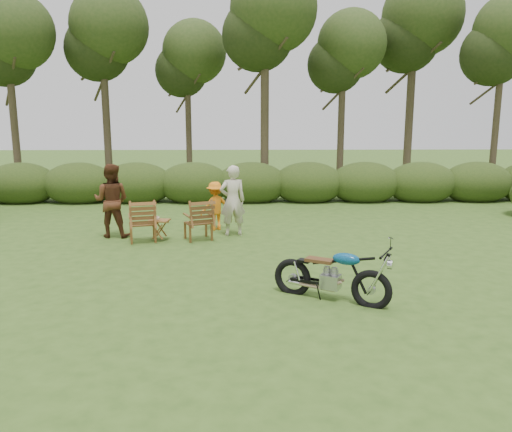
{
  "coord_description": "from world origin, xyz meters",
  "views": [
    {
      "loc": [
        -0.25,
        -8.38,
        2.83
      ],
      "look_at": [
        -0.01,
        1.59,
        0.9
      ],
      "focal_mm": 35.0,
      "sensor_mm": 36.0,
      "label": 1
    }
  ],
  "objects_px": {
    "adult_a": "(233,235)",
    "child": "(216,230)",
    "lawn_chair_right": "(199,239)",
    "lawn_chair_left": "(143,241)",
    "side_table": "(159,230)",
    "cup": "(157,218)",
    "adult_b": "(114,237)",
    "motorcycle": "(330,299)"
  },
  "relations": [
    {
      "from": "side_table",
      "to": "motorcycle",
      "type": "bearing_deg",
      "value": -50.11
    },
    {
      "from": "lawn_chair_left",
      "to": "side_table",
      "type": "distance_m",
      "value": 0.46
    },
    {
      "from": "lawn_chair_left",
      "to": "child",
      "type": "xyz_separation_m",
      "value": [
        1.65,
        1.22,
        0.0
      ]
    },
    {
      "from": "side_table",
      "to": "adult_a",
      "type": "bearing_deg",
      "value": 16.39
    },
    {
      "from": "cup",
      "to": "adult_b",
      "type": "xyz_separation_m",
      "value": [
        -1.18,
        0.48,
        -0.55
      ]
    },
    {
      "from": "adult_b",
      "to": "side_table",
      "type": "bearing_deg",
      "value": 165.28
    },
    {
      "from": "motorcycle",
      "to": "child",
      "type": "relative_size",
      "value": 1.46
    },
    {
      "from": "lawn_chair_left",
      "to": "side_table",
      "type": "relative_size",
      "value": 1.99
    },
    {
      "from": "motorcycle",
      "to": "child",
      "type": "distance_m",
      "value": 5.62
    },
    {
      "from": "cup",
      "to": "adult_a",
      "type": "height_order",
      "value": "adult_a"
    },
    {
      "from": "lawn_chair_right",
      "to": "cup",
      "type": "relative_size",
      "value": 8.68
    },
    {
      "from": "lawn_chair_right",
      "to": "child",
      "type": "distance_m",
      "value": 1.13
    },
    {
      "from": "side_table",
      "to": "child",
      "type": "distance_m",
      "value": 1.73
    },
    {
      "from": "adult_a",
      "to": "child",
      "type": "bearing_deg",
      "value": -66.89
    },
    {
      "from": "motorcycle",
      "to": "child",
      "type": "xyz_separation_m",
      "value": [
        -2.12,
        5.21,
        0.0
      ]
    },
    {
      "from": "lawn_chair_right",
      "to": "cup",
      "type": "distance_m",
      "value": 1.1
    },
    {
      "from": "lawn_chair_right",
      "to": "adult_a",
      "type": "height_order",
      "value": "adult_a"
    },
    {
      "from": "motorcycle",
      "to": "adult_b",
      "type": "bearing_deg",
      "value": 165.07
    },
    {
      "from": "motorcycle",
      "to": "adult_b",
      "type": "height_order",
      "value": "adult_b"
    },
    {
      "from": "cup",
      "to": "child",
      "type": "distance_m",
      "value": 1.85
    },
    {
      "from": "cup",
      "to": "adult_b",
      "type": "distance_m",
      "value": 1.38
    },
    {
      "from": "adult_a",
      "to": "side_table",
      "type": "bearing_deg",
      "value": 3.56
    },
    {
      "from": "lawn_chair_right",
      "to": "side_table",
      "type": "relative_size",
      "value": 1.94
    },
    {
      "from": "adult_b",
      "to": "adult_a",
      "type": "bearing_deg",
      "value": -173.48
    },
    {
      "from": "lawn_chair_right",
      "to": "adult_b",
      "type": "bearing_deg",
      "value": -31.29
    },
    {
      "from": "cup",
      "to": "adult_a",
      "type": "relative_size",
      "value": 0.06
    },
    {
      "from": "cup",
      "to": "child",
      "type": "bearing_deg",
      "value": 42.67
    },
    {
      "from": "lawn_chair_left",
      "to": "adult_a",
      "type": "height_order",
      "value": "adult_a"
    },
    {
      "from": "side_table",
      "to": "adult_b",
      "type": "bearing_deg",
      "value": 160.23
    },
    {
      "from": "motorcycle",
      "to": "lawn_chair_left",
      "type": "bearing_deg",
      "value": 162.76
    },
    {
      "from": "lawn_chair_left",
      "to": "cup",
      "type": "bearing_deg",
      "value": 168.54
    },
    {
      "from": "lawn_chair_right",
      "to": "child",
      "type": "xyz_separation_m",
      "value": [
        0.35,
        1.07,
        0.0
      ]
    },
    {
      "from": "adult_a",
      "to": "adult_b",
      "type": "height_order",
      "value": "adult_b"
    },
    {
      "from": "lawn_chair_left",
      "to": "cup",
      "type": "relative_size",
      "value": 8.88
    },
    {
      "from": "motorcycle",
      "to": "cup",
      "type": "bearing_deg",
      "value": 159.88
    },
    {
      "from": "lawn_chair_left",
      "to": "motorcycle",
      "type": "bearing_deg",
      "value": 118.85
    },
    {
      "from": "motorcycle",
      "to": "side_table",
      "type": "height_order",
      "value": "motorcycle"
    },
    {
      "from": "lawn_chair_left",
      "to": "side_table",
      "type": "height_order",
      "value": "side_table"
    },
    {
      "from": "lawn_chair_right",
      "to": "lawn_chair_left",
      "type": "height_order",
      "value": "lawn_chair_left"
    },
    {
      "from": "lawn_chair_left",
      "to": "adult_b",
      "type": "relative_size",
      "value": 0.56
    },
    {
      "from": "cup",
      "to": "adult_a",
      "type": "bearing_deg",
      "value": 17.54
    },
    {
      "from": "lawn_chair_right",
      "to": "cup",
      "type": "height_order",
      "value": "cup"
    }
  ]
}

